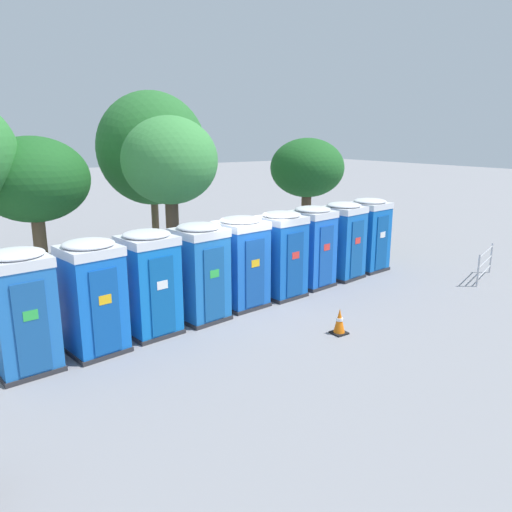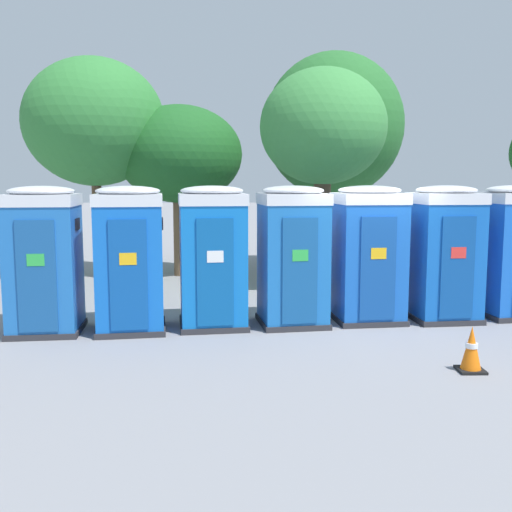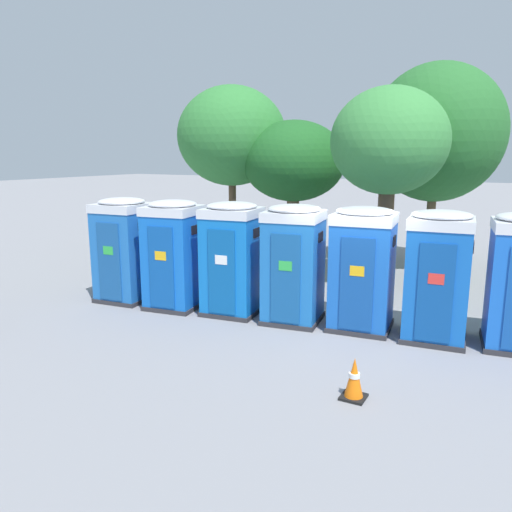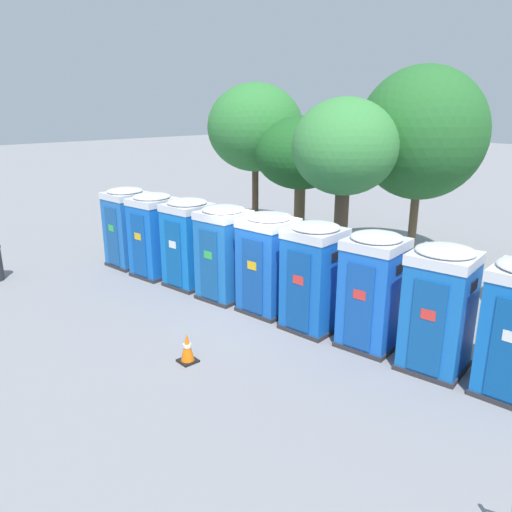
{
  "view_description": "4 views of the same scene",
  "coord_description": "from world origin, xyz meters",
  "px_view_note": "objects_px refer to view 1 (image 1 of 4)",
  "views": [
    {
      "loc": [
        -7.22,
        -11.3,
        4.74
      ],
      "look_at": [
        0.52,
        -0.09,
        1.37
      ],
      "focal_mm": 35.0,
      "sensor_mm": 36.0,
      "label": 1
    },
    {
      "loc": [
        -2.24,
        -11.13,
        2.63
      ],
      "look_at": [
        -2.08,
        -0.43,
        1.28
      ],
      "focal_mm": 42.0,
      "sensor_mm": 36.0,
      "label": 2
    },
    {
      "loc": [
        2.88,
        -9.85,
        3.57
      ],
      "look_at": [
        -2.28,
        -0.45,
        1.37
      ],
      "focal_mm": 35.0,
      "sensor_mm": 36.0,
      "label": 3
    },
    {
      "loc": [
        8.6,
        -8.24,
        5.1
      ],
      "look_at": [
        -0.32,
        -0.2,
        1.4
      ],
      "focal_mm": 35.0,
      "sensor_mm": 36.0,
      "label": 4
    }
  ],
  "objects_px": {
    "portapotty_0": "(22,311)",
    "event_barrier": "(485,263)",
    "portapotty_4": "(241,262)",
    "portapotty_5": "(281,254)",
    "portapotty_1": "(93,296)",
    "portapotty_7": "(343,240)",
    "portapotty_8": "(368,234)",
    "traffic_cone": "(339,322)",
    "street_tree_4": "(170,162)",
    "street_tree_0": "(307,169)",
    "portapotty_2": "(149,282)",
    "portapotty_6": "(312,246)",
    "portapotty_3": "(200,272)",
    "street_tree_2": "(34,180)",
    "street_tree_1": "(152,149)"
  },
  "relations": [
    {
      "from": "portapotty_0",
      "to": "event_barrier",
      "type": "relative_size",
      "value": 1.31
    },
    {
      "from": "portapotty_2",
      "to": "street_tree_0",
      "type": "relative_size",
      "value": 0.56
    },
    {
      "from": "portapotty_2",
      "to": "event_barrier",
      "type": "relative_size",
      "value": 1.31
    },
    {
      "from": "street_tree_4",
      "to": "portapotty_0",
      "type": "bearing_deg",
      "value": -141.78
    },
    {
      "from": "portapotty_8",
      "to": "portapotty_0",
      "type": "bearing_deg",
      "value": -172.74
    },
    {
      "from": "portapotty_1",
      "to": "street_tree_2",
      "type": "bearing_deg",
      "value": 88.0
    },
    {
      "from": "portapotty_2",
      "to": "traffic_cone",
      "type": "distance_m",
      "value": 4.67
    },
    {
      "from": "portapotty_6",
      "to": "street_tree_4",
      "type": "bearing_deg",
      "value": 137.57
    },
    {
      "from": "portapotty_0",
      "to": "portapotty_4",
      "type": "distance_m",
      "value": 5.8
    },
    {
      "from": "traffic_cone",
      "to": "street_tree_0",
      "type": "bearing_deg",
      "value": 54.99
    },
    {
      "from": "street_tree_0",
      "to": "portapotty_4",
      "type": "bearing_deg",
      "value": -143.62
    },
    {
      "from": "street_tree_2",
      "to": "traffic_cone",
      "type": "relative_size",
      "value": 7.28
    },
    {
      "from": "event_barrier",
      "to": "portapotty_2",
      "type": "bearing_deg",
      "value": 169.69
    },
    {
      "from": "street_tree_0",
      "to": "street_tree_4",
      "type": "bearing_deg",
      "value": -170.3
    },
    {
      "from": "portapotty_2",
      "to": "portapotty_7",
      "type": "height_order",
      "value": "same"
    },
    {
      "from": "portapotty_0",
      "to": "portapotty_1",
      "type": "relative_size",
      "value": 1.0
    },
    {
      "from": "street_tree_2",
      "to": "street_tree_4",
      "type": "bearing_deg",
      "value": -29.99
    },
    {
      "from": "portapotty_4",
      "to": "portapotty_7",
      "type": "xyz_separation_m",
      "value": [
        4.33,
        0.48,
        0.0
      ]
    },
    {
      "from": "portapotty_1",
      "to": "portapotty_7",
      "type": "distance_m",
      "value": 8.71
    },
    {
      "from": "portapotty_8",
      "to": "event_barrier",
      "type": "distance_m",
      "value": 3.9
    },
    {
      "from": "portapotty_4",
      "to": "portapotty_6",
      "type": "height_order",
      "value": "same"
    },
    {
      "from": "portapotty_0",
      "to": "portapotty_4",
      "type": "bearing_deg",
      "value": 7.71
    },
    {
      "from": "portapotty_2",
      "to": "portapotty_6",
      "type": "distance_m",
      "value": 5.8
    },
    {
      "from": "portapotty_1",
      "to": "event_barrier",
      "type": "relative_size",
      "value": 1.31
    },
    {
      "from": "street_tree_2",
      "to": "event_barrier",
      "type": "bearing_deg",
      "value": -33.0
    },
    {
      "from": "portapotty_1",
      "to": "portapotty_8",
      "type": "distance_m",
      "value": 10.16
    },
    {
      "from": "street_tree_4",
      "to": "traffic_cone",
      "type": "xyz_separation_m",
      "value": [
        1.29,
        -6.44,
        -3.54
      ]
    },
    {
      "from": "portapotty_1",
      "to": "portapotty_2",
      "type": "relative_size",
      "value": 1.0
    },
    {
      "from": "portapotty_8",
      "to": "traffic_cone",
      "type": "bearing_deg",
      "value": -142.83
    },
    {
      "from": "street_tree_1",
      "to": "traffic_cone",
      "type": "relative_size",
      "value": 9.73
    },
    {
      "from": "portapotty_4",
      "to": "portapotty_6",
      "type": "relative_size",
      "value": 1.0
    },
    {
      "from": "portapotty_4",
      "to": "portapotty_5",
      "type": "bearing_deg",
      "value": 3.28
    },
    {
      "from": "portapotty_4",
      "to": "portapotty_5",
      "type": "xyz_separation_m",
      "value": [
        1.45,
        0.08,
        0.0
      ]
    },
    {
      "from": "portapotty_1",
      "to": "traffic_cone",
      "type": "height_order",
      "value": "portapotty_1"
    },
    {
      "from": "portapotty_3",
      "to": "traffic_cone",
      "type": "height_order",
      "value": "portapotty_3"
    },
    {
      "from": "portapotty_6",
      "to": "portapotty_8",
      "type": "height_order",
      "value": "same"
    },
    {
      "from": "portapotty_6",
      "to": "street_tree_4",
      "type": "height_order",
      "value": "street_tree_4"
    },
    {
      "from": "portapotty_1",
      "to": "portapotty_3",
      "type": "height_order",
      "value": "same"
    },
    {
      "from": "portapotty_8",
      "to": "event_barrier",
      "type": "xyz_separation_m",
      "value": [
        2.29,
        -3.07,
        -0.72
      ]
    },
    {
      "from": "portapotty_3",
      "to": "traffic_cone",
      "type": "bearing_deg",
      "value": -50.78
    },
    {
      "from": "portapotty_5",
      "to": "traffic_cone",
      "type": "relative_size",
      "value": 3.97
    },
    {
      "from": "portapotty_5",
      "to": "portapotty_3",
      "type": "bearing_deg",
      "value": -173.16
    },
    {
      "from": "portapotty_5",
      "to": "street_tree_0",
      "type": "bearing_deg",
      "value": 43.44
    },
    {
      "from": "portapotty_1",
      "to": "traffic_cone",
      "type": "xyz_separation_m",
      "value": [
        5.14,
        -2.37,
        -0.97
      ]
    },
    {
      "from": "portapotty_0",
      "to": "portapotty_5",
      "type": "relative_size",
      "value": 1.0
    },
    {
      "from": "portapotty_8",
      "to": "event_barrier",
      "type": "relative_size",
      "value": 1.31
    },
    {
      "from": "street_tree_0",
      "to": "street_tree_2",
      "type": "height_order",
      "value": "street_tree_2"
    },
    {
      "from": "portapotty_5",
      "to": "street_tree_4",
      "type": "bearing_deg",
      "value": 119.78
    },
    {
      "from": "street_tree_2",
      "to": "event_barrier",
      "type": "relative_size",
      "value": 2.41
    },
    {
      "from": "portapotty_4",
      "to": "portapotty_6",
      "type": "xyz_separation_m",
      "value": [
        2.88,
        0.36,
        0.0
      ]
    }
  ]
}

